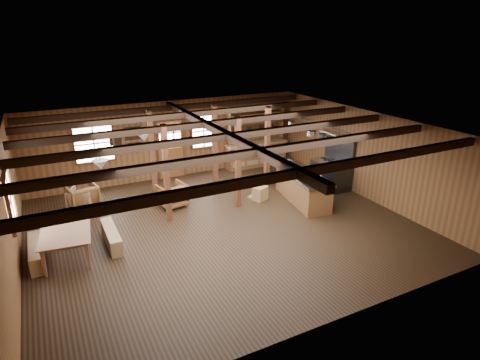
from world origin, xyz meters
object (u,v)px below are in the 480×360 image
object	(u,v)px
armchair_a	(83,197)
armchair_c	(82,199)
dining_table	(69,240)
armchair_b	(172,195)
commercial_range	(332,170)
kitchen_island	(303,187)

from	to	relation	value
armchair_a	armchair_c	size ratio (longest dim) A/B	1.14
dining_table	armchair_b	world-z (taller)	armchair_b
armchair_a	commercial_range	bearing A→B (deg)	154.42
armchair_a	armchair_b	size ratio (longest dim) A/B	1.04
dining_table	armchair_a	distance (m)	2.67
commercial_range	armchair_a	size ratio (longest dim) A/B	2.21
kitchen_island	dining_table	size ratio (longest dim) A/B	1.31
kitchen_island	armchair_b	xyz separation A→B (m)	(-3.80, 1.50, -0.11)
commercial_range	armchair_c	bearing A→B (deg)	166.56
armchair_c	kitchen_island	bearing A→B (deg)	-174.66
dining_table	armchair_a	bearing A→B (deg)	-6.78
dining_table	armchair_c	bearing A→B (deg)	-6.35
kitchen_island	armchair_a	distance (m)	6.76
kitchen_island	dining_table	world-z (taller)	kitchen_island
commercial_range	armchair_b	bearing A→B (deg)	170.84
armchair_b	armchair_c	xyz separation A→B (m)	(-2.49, 1.02, -0.03)
commercial_range	armchair_c	world-z (taller)	commercial_range
commercial_range	dining_table	bearing A→B (deg)	-175.38
commercial_range	dining_table	xyz separation A→B (m)	(-8.55, -0.69, -0.26)
kitchen_island	armchair_a	size ratio (longest dim) A/B	3.12
armchair_b	armchair_a	bearing A→B (deg)	-33.00
armchair_b	armchair_c	bearing A→B (deg)	-32.73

